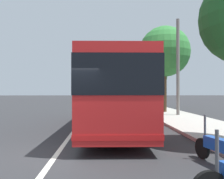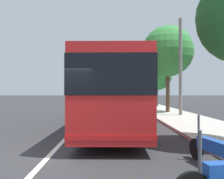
% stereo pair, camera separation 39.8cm
% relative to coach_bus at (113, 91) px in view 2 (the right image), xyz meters
% --- Properties ---
extents(ground_plane, '(220.00, 220.00, 0.00)m').
position_rel_coach_bus_xyz_m(ground_plane, '(-5.33, 1.91, -1.89)').
color(ground_plane, '#2D2D30').
extents(sidewalk_curb, '(110.00, 3.60, 0.14)m').
position_rel_coach_bus_xyz_m(sidewalk_curb, '(4.67, -4.67, -1.82)').
color(sidewalk_curb, '#B2ADA3').
rests_on(sidewalk_curb, ground).
extents(lane_divider_line, '(110.00, 0.16, 0.01)m').
position_rel_coach_bus_xyz_m(lane_divider_line, '(4.67, 1.91, -1.89)').
color(lane_divider_line, silver).
rests_on(lane_divider_line, ground).
extents(coach_bus, '(12.20, 2.82, 3.25)m').
position_rel_coach_bus_xyz_m(coach_bus, '(0.00, 0.00, 0.00)').
color(coach_bus, red).
rests_on(coach_bus, ground).
extents(motorcycle_far_end, '(2.28, 0.57, 1.24)m').
position_rel_coach_bus_xyz_m(motorcycle_far_end, '(-6.85, -2.39, -1.44)').
color(motorcycle_far_end, black).
rests_on(motorcycle_far_end, ground).
extents(car_ahead_same_lane, '(4.06, 1.85, 1.59)m').
position_rel_coach_bus_xyz_m(car_ahead_same_lane, '(37.39, 3.36, -1.16)').
color(car_ahead_same_lane, '#2D7238').
rests_on(car_ahead_same_lane, ground).
extents(car_oncoming, '(4.39, 1.95, 1.45)m').
position_rel_coach_bus_xyz_m(car_oncoming, '(37.03, 0.24, -1.21)').
color(car_oncoming, '#2D7238').
rests_on(car_oncoming, ground).
extents(car_behind_bus, '(4.24, 2.02, 1.47)m').
position_rel_coach_bus_xyz_m(car_behind_bus, '(29.79, 4.17, -1.18)').
color(car_behind_bus, '#2D7238').
rests_on(car_behind_bus, ground).
extents(roadside_tree_mid_block, '(4.30, 4.30, 7.43)m').
position_rel_coach_bus_xyz_m(roadside_tree_mid_block, '(7.92, -4.74, 3.37)').
color(roadside_tree_mid_block, brown).
rests_on(roadside_tree_mid_block, ground).
extents(roadside_tree_far_block, '(3.67, 3.67, 5.67)m').
position_rel_coach_bus_xyz_m(roadside_tree_far_block, '(16.71, -5.46, 1.93)').
color(roadside_tree_far_block, brown).
rests_on(roadside_tree_far_block, ground).
extents(utility_pole, '(0.24, 0.24, 7.26)m').
position_rel_coach_bus_xyz_m(utility_pole, '(5.20, -5.04, 1.73)').
color(utility_pole, slate).
rests_on(utility_pole, ground).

